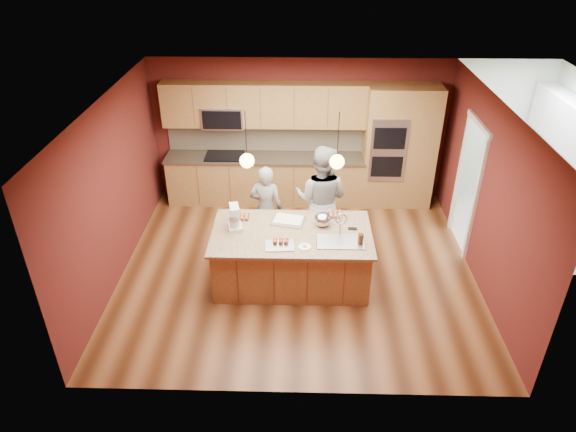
{
  "coord_description": "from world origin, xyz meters",
  "views": [
    {
      "loc": [
        0.02,
        -6.66,
        4.89
      ],
      "look_at": [
        -0.15,
        -0.1,
        1.0
      ],
      "focal_mm": 32.0,
      "sensor_mm": 36.0,
      "label": 1
    }
  ],
  "objects_px": {
    "island": "(293,256)",
    "stand_mixer": "(235,219)",
    "person_left": "(266,208)",
    "mixing_bowl": "(323,220)",
    "person_right": "(321,199)"
  },
  "relations": [
    {
      "from": "person_right",
      "to": "stand_mixer",
      "type": "height_order",
      "value": "person_right"
    },
    {
      "from": "island",
      "to": "stand_mixer",
      "type": "height_order",
      "value": "island"
    },
    {
      "from": "stand_mixer",
      "to": "mixing_bowl",
      "type": "distance_m",
      "value": 1.3
    },
    {
      "from": "stand_mixer",
      "to": "mixing_bowl",
      "type": "height_order",
      "value": "stand_mixer"
    },
    {
      "from": "island",
      "to": "person_left",
      "type": "relative_size",
      "value": 1.58
    },
    {
      "from": "island",
      "to": "person_left",
      "type": "distance_m",
      "value": 1.06
    },
    {
      "from": "stand_mixer",
      "to": "mixing_bowl",
      "type": "xyz_separation_m",
      "value": [
        1.29,
        0.11,
        -0.06
      ]
    },
    {
      "from": "person_left",
      "to": "island",
      "type": "bearing_deg",
      "value": 122.92
    },
    {
      "from": "person_right",
      "to": "mixing_bowl",
      "type": "relative_size",
      "value": 7.15
    },
    {
      "from": "island",
      "to": "mixing_bowl",
      "type": "relative_size",
      "value": 9.13
    },
    {
      "from": "island",
      "to": "mixing_bowl",
      "type": "xyz_separation_m",
      "value": [
        0.44,
        0.21,
        0.52
      ]
    },
    {
      "from": "stand_mixer",
      "to": "mixing_bowl",
      "type": "relative_size",
      "value": 1.46
    },
    {
      "from": "island",
      "to": "mixing_bowl",
      "type": "distance_m",
      "value": 0.72
    },
    {
      "from": "person_left",
      "to": "person_right",
      "type": "distance_m",
      "value": 0.91
    },
    {
      "from": "person_left",
      "to": "stand_mixer",
      "type": "bearing_deg",
      "value": 70.4
    }
  ]
}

